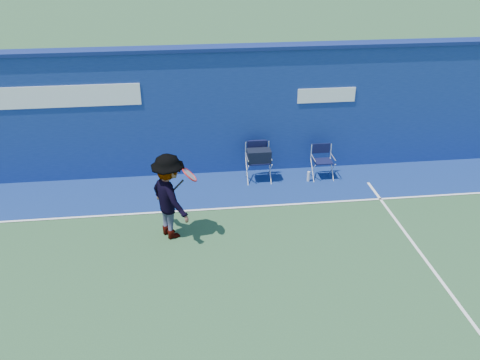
{
  "coord_description": "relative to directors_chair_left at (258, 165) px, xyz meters",
  "views": [
    {
      "loc": [
        0.17,
        -6.32,
        5.63
      ],
      "look_at": [
        1.24,
        2.6,
        1.0
      ],
      "focal_mm": 38.0,
      "sensor_mm": 36.0,
      "label": 1
    }
  ],
  "objects": [
    {
      "name": "water_bottle",
      "position": [
        1.19,
        -0.21,
        -0.27
      ],
      "size": [
        0.07,
        0.07,
        0.26
      ],
      "primitive_type": "cylinder",
      "color": "silver",
      "rests_on": "ground"
    },
    {
      "name": "directors_chair_left",
      "position": [
        0.0,
        0.0,
        0.0
      ],
      "size": [
        0.56,
        0.52,
        0.94
      ],
      "color": "silver",
      "rests_on": "ground"
    },
    {
      "name": "directors_chair_right",
      "position": [
        1.56,
        -0.05,
        -0.14
      ],
      "size": [
        0.49,
        0.44,
        0.82
      ],
      "color": "silver",
      "rests_on": "ground"
    },
    {
      "name": "court_lines",
      "position": [
        -1.91,
        -3.87,
        -0.39
      ],
      "size": [
        24.0,
        12.0,
        0.01
      ],
      "color": "white",
      "rests_on": "out_of_bounds_strip"
    },
    {
      "name": "out_of_bounds_strip",
      "position": [
        -1.91,
        -0.37,
        -0.4
      ],
      "size": [
        24.0,
        1.8,
        0.01
      ],
      "primitive_type": "cube",
      "color": "navy",
      "rests_on": "ground"
    },
    {
      "name": "ground",
      "position": [
        -1.91,
        -4.47,
        -0.4
      ],
      "size": [
        80.0,
        80.0,
        0.0
      ],
      "primitive_type": "plane",
      "color": "#2A4E2D",
      "rests_on": "ground"
    },
    {
      "name": "stadium_wall",
      "position": [
        -1.91,
        0.72,
        1.15
      ],
      "size": [
        24.0,
        0.5,
        3.08
      ],
      "color": "navy",
      "rests_on": "ground"
    },
    {
      "name": "tennis_player",
      "position": [
        -2.07,
        -2.17,
        0.47
      ],
      "size": [
        1.13,
        1.3,
        1.75
      ],
      "color": "#EA4738",
      "rests_on": "ground"
    }
  ]
}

